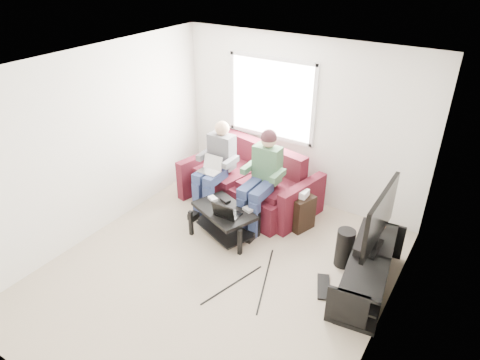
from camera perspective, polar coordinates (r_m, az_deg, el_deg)
name	(u,v)px	position (r m, az deg, el deg)	size (l,w,h in m)	color
floor	(217,272)	(5.65, -3.05, -12.09)	(4.50, 4.50, 0.00)	#B6A58D
ceiling	(210,71)	(4.40, -3.96, 14.32)	(4.50, 4.50, 0.00)	white
wall_back	(300,123)	(6.66, 7.98, 7.55)	(4.50, 4.50, 0.00)	silver
wall_front	(41,309)	(3.69, -25.00, -15.27)	(4.50, 4.50, 0.00)	silver
wall_left	(95,145)	(6.17, -18.78, 4.43)	(4.50, 4.50, 0.00)	silver
wall_right	(391,242)	(4.22, 19.44, -7.79)	(4.50, 4.50, 0.00)	silver
window	(271,99)	(6.75, 4.20, 10.77)	(1.48, 0.04, 1.28)	white
sofa	(251,185)	(6.80, 1.43, -0.64)	(2.19, 1.28, 0.94)	#4C1325
person_left	(216,163)	(6.52, -3.23, 2.23)	(0.40, 0.71, 1.39)	navy
person_right	(262,173)	(6.12, 2.97, 0.98)	(0.40, 0.71, 1.44)	navy
laptop_silver	(210,168)	(6.41, -4.06, 1.60)	(0.32, 0.22, 0.24)	silver
coffee_table	(224,216)	(6.07, -2.12, -4.84)	(1.03, 0.83, 0.45)	black
laptop_black	(228,207)	(5.83, -1.63, -3.63)	(0.34, 0.24, 0.24)	black
controller_a	(213,199)	(6.22, -3.64, -2.49)	(0.14, 0.09, 0.04)	silver
controller_b	(225,200)	(6.17, -1.96, -2.72)	(0.14, 0.09, 0.04)	black
controller_c	(248,209)	(5.96, 1.06, -3.94)	(0.14, 0.09, 0.04)	gray
tv_stand	(368,272)	(5.51, 16.69, -11.71)	(0.66, 1.58, 0.50)	black
tv	(380,218)	(5.16, 18.15, -4.81)	(0.12, 1.10, 0.81)	black
soundbar	(365,243)	(5.41, 16.29, -8.07)	(0.12, 0.50, 0.10)	black
drink_cup	(383,223)	(5.82, 18.58, -5.43)	(0.08, 0.08, 0.12)	#B4784D
console_white	(358,288)	(5.17, 15.41, -13.67)	(0.30, 0.22, 0.06)	silver
console_grey	(376,254)	(5.69, 17.73, -9.35)	(0.34, 0.26, 0.08)	gray
console_black	(367,270)	(5.42, 16.64, -11.40)	(0.38, 0.30, 0.07)	black
subwoofer	(345,248)	(5.75, 13.78, -8.79)	(0.23, 0.23, 0.53)	black
keyboard_floor	(324,287)	(5.51, 11.08, -13.79)	(0.15, 0.45, 0.02)	black
end_table	(299,210)	(6.34, 7.84, -3.99)	(0.35, 0.35, 0.63)	black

